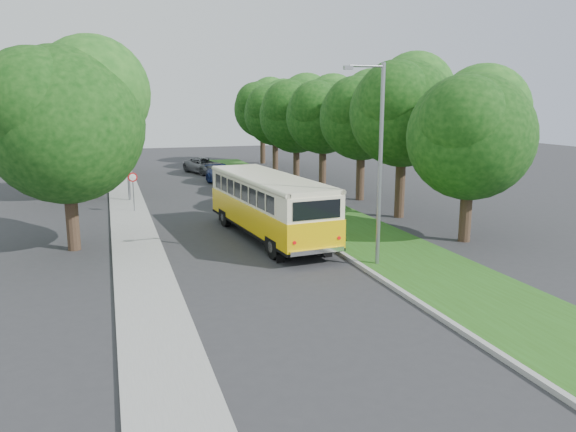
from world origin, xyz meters
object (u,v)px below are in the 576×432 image
object	(u,v)px
vintage_bus	(269,207)
car_grey	(205,165)
lamppost_far	(125,140)
car_blue	(225,176)
car_silver	(265,204)
lamppost_near	(378,159)
car_white	(232,181)

from	to	relation	value
vintage_bus	car_grey	distance (m)	26.04
lamppost_far	car_blue	bearing A→B (deg)	36.31
vintage_bus	car_grey	size ratio (longest dim) A/B	2.01
car_grey	car_silver	bearing A→B (deg)	-107.10
lamppost_far	car_blue	distance (m)	10.14
lamppost_near	car_silver	world-z (taller)	lamppost_near
lamppost_near	car_blue	world-z (taller)	lamppost_near
lamppost_near	car_white	bearing A→B (deg)	93.71
car_grey	lamppost_near	bearing A→B (deg)	-104.71
car_silver	car_blue	xyz separation A→B (m)	(0.18, 12.54, 0.10)
vintage_bus	car_blue	bearing A→B (deg)	79.33
car_silver	car_white	bearing A→B (deg)	99.85
car_silver	car_grey	distance (m)	20.21
lamppost_far	car_grey	bearing A→B (deg)	60.91
car_silver	lamppost_near	bearing A→B (deg)	-73.13
lamppost_near	lamppost_far	size ratio (longest dim) A/B	1.07
car_grey	lamppost_far	bearing A→B (deg)	-136.48
car_white	car_blue	size ratio (longest dim) A/B	0.93
lamppost_far	car_blue	world-z (taller)	lamppost_far
vintage_bus	car_white	world-z (taller)	vintage_bus
car_white	car_blue	distance (m)	3.37
vintage_bus	car_silver	world-z (taller)	vintage_bus
lamppost_near	vintage_bus	world-z (taller)	lamppost_near
car_grey	car_blue	bearing A→B (deg)	-105.29
lamppost_near	car_white	distance (m)	21.14
lamppost_near	car_grey	distance (m)	32.08
car_blue	lamppost_far	bearing A→B (deg)	-152.37
car_silver	vintage_bus	bearing A→B (deg)	-93.60
lamppost_far	car_white	distance (m)	8.58
lamppost_far	lamppost_near	bearing A→B (deg)	-64.29
lamppost_near	car_white	size ratio (longest dim) A/B	1.71
car_silver	lamppost_far	bearing A→B (deg)	147.62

